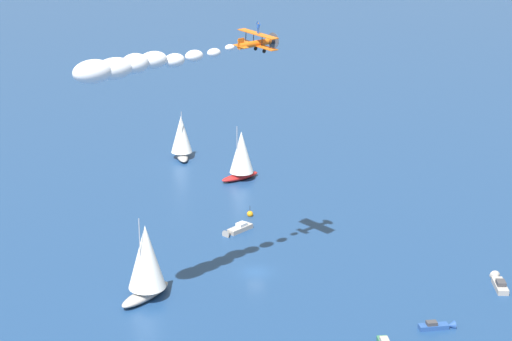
{
  "coord_description": "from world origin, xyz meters",
  "views": [
    {
      "loc": [
        131.53,
        -6.49,
        61.07
      ],
      "look_at": [
        0.0,
        0.0,
        16.44
      ],
      "focal_mm": 66.17,
      "sensor_mm": 36.0,
      "label": 1
    }
  ],
  "objects_px": {
    "sailboat_far_port": "(241,155)",
    "sailboat_outer_ring_a": "(181,137)",
    "sailboat_near_centre": "(146,261)",
    "motorboat_outer_ring_b": "(439,326)",
    "biplane_lead": "(258,42)",
    "wingwalker_lead": "(258,27)",
    "marker_buoy": "(250,214)",
    "motorboat_trailing": "(237,230)",
    "motorboat_outer_ring_c": "(499,283)"
  },
  "relations": [
    {
      "from": "sailboat_far_port",
      "to": "sailboat_outer_ring_a",
      "type": "relative_size",
      "value": 1.06
    },
    {
      "from": "sailboat_near_centre",
      "to": "motorboat_outer_ring_b",
      "type": "xyz_separation_m",
      "value": [
        11.29,
        39.84,
        -5.38
      ]
    },
    {
      "from": "motorboat_outer_ring_b",
      "to": "biplane_lead",
      "type": "bearing_deg",
      "value": -129.5
    },
    {
      "from": "sailboat_near_centre",
      "to": "biplane_lead",
      "type": "bearing_deg",
      "value": 116.39
    },
    {
      "from": "biplane_lead",
      "to": "sailboat_outer_ring_a",
      "type": "bearing_deg",
      "value": -167.2
    },
    {
      "from": "sailboat_outer_ring_a",
      "to": "biplane_lead",
      "type": "distance_m",
      "value": 66.21
    },
    {
      "from": "sailboat_far_port",
      "to": "wingwalker_lead",
      "type": "xyz_separation_m",
      "value": [
        43.26,
        1.06,
        32.69
      ]
    },
    {
      "from": "sailboat_near_centre",
      "to": "marker_buoy",
      "type": "distance_m",
      "value": 35.7
    },
    {
      "from": "sailboat_near_centre",
      "to": "biplane_lead",
      "type": "xyz_separation_m",
      "value": [
        -8.1,
        16.32,
        29.75
      ]
    },
    {
      "from": "motorboat_trailing",
      "to": "biplane_lead",
      "type": "distance_m",
      "value": 38.57
    },
    {
      "from": "sailboat_far_port",
      "to": "motorboat_trailing",
      "type": "height_order",
      "value": "sailboat_far_port"
    },
    {
      "from": "motorboat_trailing",
      "to": "motorboat_outer_ring_b",
      "type": "relative_size",
      "value": 1.06
    },
    {
      "from": "motorboat_outer_ring_c",
      "to": "marker_buoy",
      "type": "distance_m",
      "value": 46.63
    },
    {
      "from": "biplane_lead",
      "to": "marker_buoy",
      "type": "bearing_deg",
      "value": -179.67
    },
    {
      "from": "sailboat_outer_ring_a",
      "to": "motorboat_outer_ring_c",
      "type": "bearing_deg",
      "value": 37.16
    },
    {
      "from": "motorboat_trailing",
      "to": "biplane_lead",
      "type": "height_order",
      "value": "biplane_lead"
    },
    {
      "from": "motorboat_outer_ring_b",
      "to": "motorboat_outer_ring_c",
      "type": "bearing_deg",
      "value": 136.36
    },
    {
      "from": "marker_buoy",
      "to": "wingwalker_lead",
      "type": "xyz_separation_m",
      "value": [
        23.36,
        0.23,
        37.32
      ]
    },
    {
      "from": "motorboat_outer_ring_c",
      "to": "biplane_lead",
      "type": "height_order",
      "value": "biplane_lead"
    },
    {
      "from": "sailboat_near_centre",
      "to": "sailboat_outer_ring_a",
      "type": "distance_m",
      "value": 65.35
    },
    {
      "from": "wingwalker_lead",
      "to": "biplane_lead",
      "type": "bearing_deg",
      "value": -134.99
    },
    {
      "from": "sailboat_near_centre",
      "to": "motorboat_outer_ring_b",
      "type": "bearing_deg",
      "value": 74.18
    },
    {
      "from": "sailboat_far_port",
      "to": "sailboat_outer_ring_a",
      "type": "distance_m",
      "value": 18.44
    },
    {
      "from": "motorboat_trailing",
      "to": "motorboat_outer_ring_b",
      "type": "height_order",
      "value": "motorboat_trailing"
    },
    {
      "from": "wingwalker_lead",
      "to": "motorboat_outer_ring_b",
      "type": "bearing_deg",
      "value": 50.52
    },
    {
      "from": "sailboat_near_centre",
      "to": "sailboat_outer_ring_a",
      "type": "bearing_deg",
      "value": 177.07
    },
    {
      "from": "sailboat_near_centre",
      "to": "motorboat_trailing",
      "type": "height_order",
      "value": "sailboat_near_centre"
    },
    {
      "from": "motorboat_outer_ring_b",
      "to": "biplane_lead",
      "type": "height_order",
      "value": "biplane_lead"
    },
    {
      "from": "sailboat_outer_ring_a",
      "to": "sailboat_near_centre",
      "type": "bearing_deg",
      "value": -2.93
    },
    {
      "from": "sailboat_far_port",
      "to": "motorboat_outer_ring_b",
      "type": "relative_size",
      "value": 2.15
    },
    {
      "from": "motorboat_outer_ring_b",
      "to": "sailboat_outer_ring_a",
      "type": "bearing_deg",
      "value": -154.5
    },
    {
      "from": "marker_buoy",
      "to": "biplane_lead",
      "type": "relative_size",
      "value": 0.31
    },
    {
      "from": "sailboat_outer_ring_a",
      "to": "motorboat_trailing",
      "type": "bearing_deg",
      "value": 13.98
    },
    {
      "from": "motorboat_trailing",
      "to": "motorboat_outer_ring_c",
      "type": "height_order",
      "value": "motorboat_outer_ring_c"
    },
    {
      "from": "sailboat_far_port",
      "to": "motorboat_outer_ring_c",
      "type": "xyz_separation_m",
      "value": [
        49.99,
        36.47,
        -4.53
      ]
    },
    {
      "from": "sailboat_far_port",
      "to": "marker_buoy",
      "type": "xyz_separation_m",
      "value": [
        19.91,
        0.84,
        -4.62
      ]
    },
    {
      "from": "sailboat_far_port",
      "to": "motorboat_outer_ring_b",
      "type": "xyz_separation_m",
      "value": [
        62.56,
        24.48,
        -4.62
      ]
    },
    {
      "from": "sailboat_near_centre",
      "to": "motorboat_trailing",
      "type": "xyz_separation_m",
      "value": [
        -23.97,
        13.61,
        -5.3
      ]
    },
    {
      "from": "marker_buoy",
      "to": "biplane_lead",
      "type": "distance_m",
      "value": 42.13
    },
    {
      "from": "marker_buoy",
      "to": "biplane_lead",
      "type": "height_order",
      "value": "biplane_lead"
    },
    {
      "from": "motorboat_outer_ring_c",
      "to": "wingwalker_lead",
      "type": "xyz_separation_m",
      "value": [
        -6.72,
        -35.41,
        37.22
      ]
    },
    {
      "from": "motorboat_trailing",
      "to": "wingwalker_lead",
      "type": "relative_size",
      "value": 3.04
    },
    {
      "from": "motorboat_outer_ring_c",
      "to": "sailboat_near_centre",
      "type": "bearing_deg",
      "value": -88.58
    },
    {
      "from": "sailboat_near_centre",
      "to": "sailboat_outer_ring_a",
      "type": "relative_size",
      "value": 1.22
    },
    {
      "from": "biplane_lead",
      "to": "sailboat_far_port",
      "type": "bearing_deg",
      "value": -178.72
    },
    {
      "from": "sailboat_near_centre",
      "to": "wingwalker_lead",
      "type": "height_order",
      "value": "wingwalker_lead"
    },
    {
      "from": "motorboat_outer_ring_b",
      "to": "wingwalker_lead",
      "type": "bearing_deg",
      "value": -129.48
    },
    {
      "from": "sailboat_near_centre",
      "to": "marker_buoy",
      "type": "relative_size",
      "value": 6.02
    },
    {
      "from": "sailboat_outer_ring_a",
      "to": "marker_buoy",
      "type": "distance_m",
      "value": 36.5
    },
    {
      "from": "sailboat_near_centre",
      "to": "wingwalker_lead",
      "type": "bearing_deg",
      "value": 116.0
    }
  ]
}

